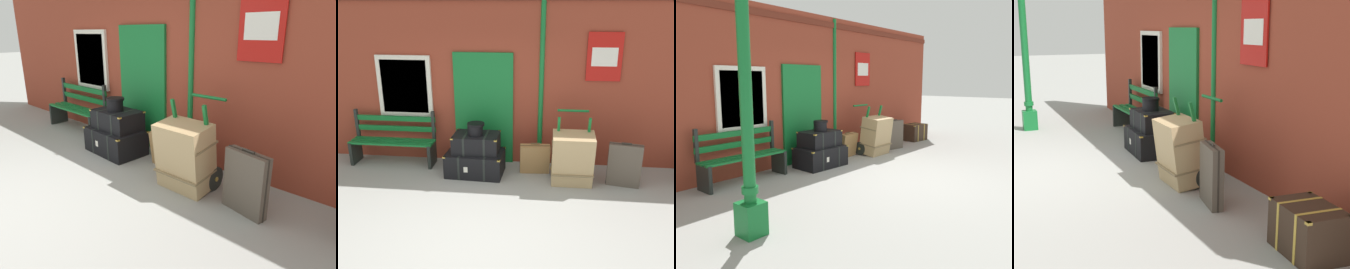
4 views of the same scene
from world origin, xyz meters
The scene contains 10 objects.
ground_plane centered at (0.00, 0.00, 0.00)m, with size 60.00×60.00×0.00m, color gray.
brick_facade centered at (-0.02, 2.60, 1.60)m, with size 10.40×0.35×3.20m.
platform_bench centered at (-2.01, 2.16, 0.44)m, with size 1.60×0.43×1.01m.
steamer_trunk_base centered at (-0.37, 1.84, 0.21)m, with size 1.04×0.70×0.43m.
steamer_trunk_middle centered at (-0.35, 1.88, 0.58)m, with size 0.82×0.56×0.33m.
round_hatbox centered at (-0.36, 1.85, 0.86)m, with size 0.30×0.29×0.22m.
porters_trolley centered at (1.33, 1.80, 0.27)m, with size 0.71×0.66×1.18m.
large_brown_trunk centered at (1.33, 1.62, 0.46)m, with size 0.70×0.54×0.93m.
suitcase_beige centered at (2.20, 1.65, 0.37)m, with size 0.56×0.24×0.78m.
suitcase_charcoal centered at (0.69, 1.97, 0.28)m, with size 0.55×0.28×0.58m.
Camera 2 is at (0.85, -4.17, 2.93)m, focal length 39.51 mm.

